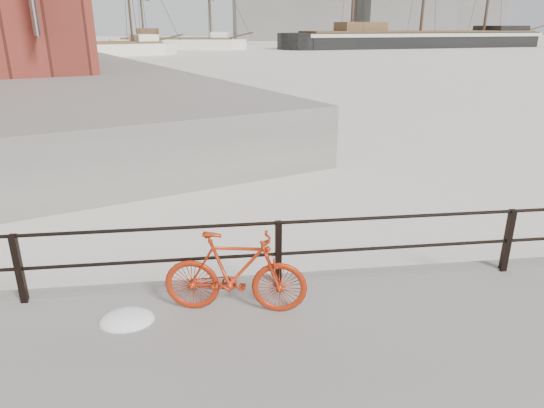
{
  "coord_description": "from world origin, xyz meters",
  "views": [
    {
      "loc": [
        -4.39,
        -6.3,
        3.9
      ],
      "look_at": [
        -3.38,
        1.5,
        1.0
      ],
      "focal_mm": 32.0,
      "sensor_mm": 36.0,
      "label": 1
    }
  ],
  "objects_px": {
    "barque_black": "(419,48)",
    "schooner_left": "(91,56)",
    "schooner_mid": "(178,49)",
    "bicycle": "(235,273)"
  },
  "relations": [
    {
      "from": "barque_black",
      "to": "schooner_left",
      "type": "distance_m",
      "value": 59.46
    },
    {
      "from": "barque_black",
      "to": "schooner_mid",
      "type": "height_order",
      "value": "barque_black"
    },
    {
      "from": "schooner_left",
      "to": "schooner_mid",
      "type": "bearing_deg",
      "value": 36.15
    },
    {
      "from": "schooner_mid",
      "to": "schooner_left",
      "type": "height_order",
      "value": "schooner_left"
    },
    {
      "from": "bicycle",
      "to": "schooner_left",
      "type": "xyz_separation_m",
      "value": [
        -15.85,
        65.74,
        -0.91
      ]
    },
    {
      "from": "bicycle",
      "to": "schooner_left",
      "type": "distance_m",
      "value": 67.63
    },
    {
      "from": "bicycle",
      "to": "barque_black",
      "type": "relative_size",
      "value": 0.03
    },
    {
      "from": "barque_black",
      "to": "bicycle",
      "type": "bearing_deg",
      "value": -124.92
    },
    {
      "from": "schooner_mid",
      "to": "schooner_left",
      "type": "distance_m",
      "value": 21.87
    },
    {
      "from": "schooner_mid",
      "to": "schooner_left",
      "type": "xyz_separation_m",
      "value": [
        -10.77,
        -19.03,
        0.0
      ]
    }
  ]
}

